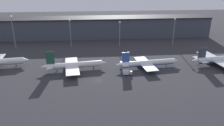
# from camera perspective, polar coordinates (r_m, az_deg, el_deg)

# --- Properties ---
(ground) EXTENTS (600.00, 600.00, 0.00)m
(ground) POSITION_cam_1_polar(r_m,az_deg,el_deg) (132.68, -3.55, -4.57)
(ground) COLOR #2D2D33
(terminal_building) EXTENTS (237.27, 25.51, 20.69)m
(terminal_building) POSITION_cam_1_polar(r_m,az_deg,el_deg) (229.33, -4.47, 9.28)
(terminal_building) COLOR #3D424C
(terminal_building) RESTS_ON ground
(airplane_1) EXTENTS (44.24, 33.08, 14.04)m
(airplane_1) POSITION_cam_1_polar(r_m,az_deg,el_deg) (148.07, -9.95, -0.58)
(airplane_1) COLOR white
(airplane_1) RESTS_ON ground
(airplane_2) EXTENTS (45.95, 27.90, 12.20)m
(airplane_2) POSITION_cam_1_polar(r_m,az_deg,el_deg) (151.99, 9.27, -0.02)
(airplane_2) COLOR white
(airplane_2) RESTS_ON ground
(airplane_3) EXTENTS (43.10, 38.59, 13.18)m
(airplane_3) POSITION_cam_1_polar(r_m,az_deg,el_deg) (173.01, 26.06, 0.87)
(airplane_3) COLOR silver
(airplane_3) RESTS_ON ground
(service_vehicle_2) EXTENTS (5.88, 2.40, 3.33)m
(service_vehicle_2) POSITION_cam_1_polar(r_m,az_deg,el_deg) (139.07, 4.00, -2.48)
(service_vehicle_2) COLOR #9EA3A8
(service_vehicle_2) RESTS_ON ground
(lamp_post_0) EXTENTS (1.80, 1.80, 29.16)m
(lamp_post_0) POSITION_cam_1_polar(r_m,az_deg,el_deg) (203.63, -24.49, 8.16)
(lamp_post_0) COLOR slate
(lamp_post_0) RESTS_ON ground
(lamp_post_1) EXTENTS (1.80, 1.80, 25.52)m
(lamp_post_1) POSITION_cam_1_polar(r_m,az_deg,el_deg) (193.71, -10.86, 8.50)
(lamp_post_1) COLOR slate
(lamp_post_1) RESTS_ON ground
(lamp_post_2) EXTENTS (1.80, 1.80, 23.01)m
(lamp_post_2) POSITION_cam_1_polar(r_m,az_deg,el_deg) (194.52, 2.03, 8.49)
(lamp_post_2) COLOR slate
(lamp_post_2) RESTS_ON ground
(lamp_post_3) EXTENTS (1.80, 1.80, 25.04)m
(lamp_post_3) POSITION_cam_1_polar(r_m,az_deg,el_deg) (206.23, 15.93, 8.76)
(lamp_post_3) COLOR slate
(lamp_post_3) RESTS_ON ground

